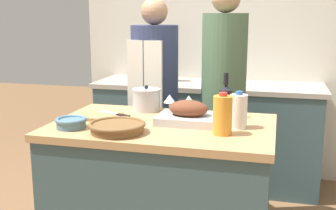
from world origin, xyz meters
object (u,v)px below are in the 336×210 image
(wicker_basket, at_px, (117,127))
(milk_jug, at_px, (239,111))
(cutting_board, at_px, (99,116))
(stock_pot, at_px, (146,100))
(person_cook_guest, at_px, (223,94))
(condiment_bottle_extra, at_px, (229,75))
(mixing_bowl, at_px, (71,122))
(wine_bottle_green, at_px, (225,100))
(roasting_pan, at_px, (188,114))
(person_cook_aproned, at_px, (155,100))
(condiment_bottle_tall, at_px, (147,69))
(wine_glass_left, at_px, (170,99))
(wine_glass_right, at_px, (189,100))
(juice_jug, at_px, (223,115))
(stand_mixer, at_px, (164,67))
(knife_chef, at_px, (115,114))
(condiment_bottle_short, at_px, (143,74))

(wicker_basket, bearing_deg, milk_jug, 23.10)
(cutting_board, xyz_separation_m, stock_pot, (0.20, 0.26, 0.06))
(cutting_board, distance_m, person_cook_guest, 0.96)
(condiment_bottle_extra, xyz_separation_m, person_cook_guest, (0.04, -0.65, -0.05))
(cutting_board, relative_size, mixing_bowl, 1.59)
(stock_pot, bearing_deg, wine_bottle_green, -7.84)
(roasting_pan, height_order, mixing_bowl, roasting_pan)
(person_cook_aproned, bearing_deg, condiment_bottle_extra, 65.33)
(mixing_bowl, relative_size, person_cook_guest, 0.10)
(roasting_pan, xyz_separation_m, stock_pot, (-0.32, 0.24, 0.02))
(cutting_board, distance_m, condiment_bottle_tall, 1.54)
(milk_jug, bearing_deg, wine_glass_left, 149.68)
(wine_glass_right, bearing_deg, juice_jug, -58.35)
(wine_bottle_green, relative_size, stand_mixer, 0.85)
(juice_jug, bearing_deg, milk_jug, 65.81)
(roasting_pan, xyz_separation_m, stand_mixer, (-0.55, 1.48, 0.07))
(milk_jug, distance_m, wine_glass_right, 0.43)
(wicker_basket, xyz_separation_m, person_cook_aproned, (-0.09, 0.96, -0.05))
(condiment_bottle_extra, distance_m, person_cook_guest, 0.65)
(knife_chef, bearing_deg, wine_glass_right, 30.30)
(milk_jug, distance_m, person_cook_aproned, 0.99)
(knife_chef, distance_m, condiment_bottle_tall, 1.52)
(condiment_bottle_tall, bearing_deg, stock_pot, -72.64)
(wicker_basket, bearing_deg, condiment_bottle_extra, 77.40)
(wine_glass_left, height_order, knife_chef, wine_glass_left)
(stand_mixer, xyz_separation_m, condiment_bottle_short, (-0.19, -0.03, -0.06))
(cutting_board, height_order, condiment_bottle_extra, condiment_bottle_extra)
(roasting_pan, xyz_separation_m, mixing_bowl, (-0.57, -0.26, -0.02))
(stock_pot, xyz_separation_m, mixing_bowl, (-0.25, -0.50, -0.04))
(wine_bottle_green, bearing_deg, juice_jug, -85.17)
(stand_mixer, height_order, person_cook_aproned, person_cook_aproned)
(wine_bottle_green, distance_m, person_cook_guest, 0.55)
(wicker_basket, relative_size, juice_jug, 1.37)
(cutting_board, xyz_separation_m, mixing_bowl, (-0.05, -0.24, 0.02))
(wine_glass_right, bearing_deg, stand_mixer, 111.98)
(wine_glass_right, xyz_separation_m, condiment_bottle_tall, (-0.66, 1.26, 0.01))
(mixing_bowl, xyz_separation_m, condiment_bottle_tall, (-0.14, 1.77, 0.06))
(wine_glass_left, distance_m, person_cook_aproned, 0.52)
(wine_glass_left, bearing_deg, roasting_pan, -53.93)
(stock_pot, height_order, person_cook_guest, person_cook_guest)
(person_cook_aproned, bearing_deg, wine_glass_left, -53.96)
(condiment_bottle_extra, bearing_deg, wicker_basket, -102.60)
(wine_glass_right, relative_size, stand_mixer, 0.35)
(stock_pot, distance_m, knife_chef, 0.26)
(wine_glass_right, height_order, knife_chef, wine_glass_right)
(person_cook_guest, bearing_deg, knife_chef, -124.99)
(wine_glass_right, relative_size, person_cook_aproned, 0.07)
(wine_glass_right, distance_m, condiment_bottle_short, 1.38)
(wine_bottle_green, bearing_deg, stock_pot, 172.16)
(mixing_bowl, relative_size, juice_jug, 0.78)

